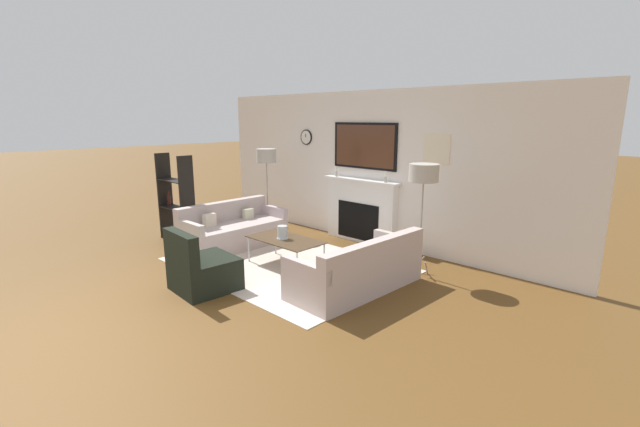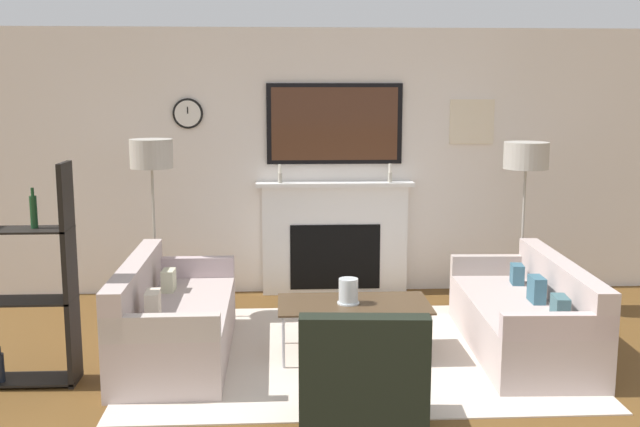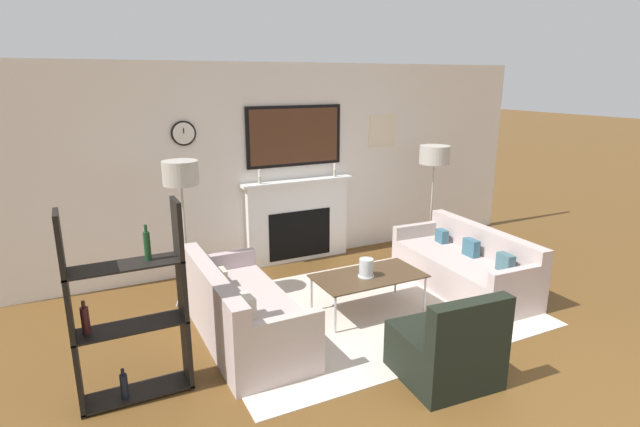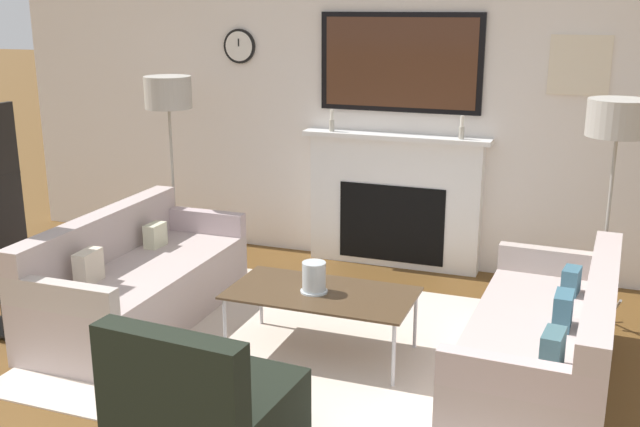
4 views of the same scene
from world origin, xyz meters
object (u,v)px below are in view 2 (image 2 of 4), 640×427
object	(u,v)px
floor_lamp_right	(526,158)
couch_right	(526,318)
hurricane_candle	(348,293)
floor_lamp_left	(151,157)
coffee_table	(354,306)
couch_left	(172,323)
armchair	(362,392)
shelf_unit	(11,283)

from	to	relation	value
floor_lamp_right	couch_right	bearing A→B (deg)	-105.53
hurricane_candle	floor_lamp_left	xyz separation A→B (m)	(-1.68, 1.09, 0.98)
coffee_table	couch_left	bearing A→B (deg)	178.66
coffee_table	floor_lamp_left	world-z (taller)	floor_lamp_left
armchair	coffee_table	distance (m)	1.40
armchair	hurricane_candle	bearing A→B (deg)	88.29
couch_right	armchair	size ratio (longest dim) A/B	2.30
armchair	couch_right	bearing A→B (deg)	43.78
coffee_table	floor_lamp_right	world-z (taller)	floor_lamp_right
coffee_table	shelf_unit	world-z (taller)	shelf_unit
armchair	hurricane_candle	world-z (taller)	armchair
hurricane_candle	floor_lamp_right	bearing A→B (deg)	32.10
couch_left	couch_right	bearing A→B (deg)	-0.03
couch_left	couch_right	world-z (taller)	couch_left
couch_left	floor_lamp_right	xyz separation A→B (m)	(3.12, 1.04, 1.19)
armchair	coffee_table	xyz separation A→B (m)	(0.09, 1.39, 0.13)
couch_left	floor_lamp_right	bearing A→B (deg)	18.42
hurricane_candle	coffee_table	bearing A→B (deg)	19.66
floor_lamp_left	hurricane_candle	bearing A→B (deg)	-33.01
shelf_unit	hurricane_candle	bearing A→B (deg)	10.06
armchair	floor_lamp_right	distance (m)	3.26
hurricane_candle	shelf_unit	bearing A→B (deg)	-169.94
armchair	coffee_table	world-z (taller)	armchair
floor_lamp_left	armchair	bearing A→B (deg)	-56.46
couch_right	coffee_table	xyz separation A→B (m)	(-1.40, -0.03, 0.14)
coffee_table	shelf_unit	bearing A→B (deg)	-169.76
floor_lamp_right	shelf_unit	distance (m)	4.50
coffee_table	floor_lamp_left	bearing A→B (deg)	148.05
couch_left	coffee_table	size ratio (longest dim) A/B	1.53
couch_left	armchair	size ratio (longest dim) A/B	2.18
armchair	floor_lamp_left	xyz separation A→B (m)	(-1.63, 2.47, 1.22)
floor_lamp_left	coffee_table	bearing A→B (deg)	-31.95
floor_lamp_left	floor_lamp_right	xyz separation A→B (m)	(3.41, 0.00, -0.03)
floor_lamp_left	floor_lamp_right	size ratio (longest dim) A/B	1.02
floor_lamp_right	couch_left	bearing A→B (deg)	-161.58
armchair	shelf_unit	world-z (taller)	shelf_unit
couch_left	hurricane_candle	distance (m)	1.41
hurricane_candle	floor_lamp_right	size ratio (longest dim) A/B	0.12
floor_lamp_right	coffee_table	bearing A→B (deg)	-147.61
hurricane_candle	couch_left	bearing A→B (deg)	177.96
couch_left	floor_lamp_left	world-z (taller)	floor_lamp_left
hurricane_candle	floor_lamp_left	world-z (taller)	floor_lamp_left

